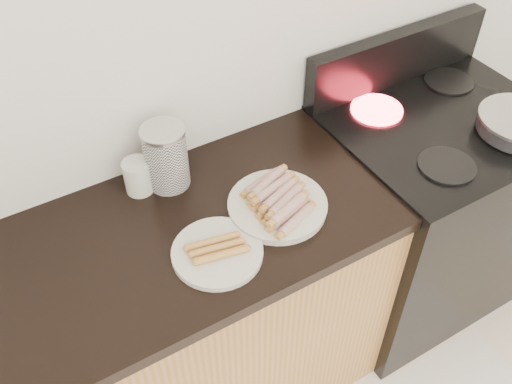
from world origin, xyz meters
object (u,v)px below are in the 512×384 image
stove (420,213)px  main_plate (277,206)px  side_plate (217,253)px  mug (138,176)px  canister (166,157)px

stove → main_plate: size_ratio=3.19×
side_plate → mug: bearing=103.3°
main_plate → mug: mug is taller
stove → main_plate: 0.85m
stove → mug: bearing=167.1°
side_plate → main_plate: bearing=15.3°
main_plate → mug: (-0.31, 0.28, 0.04)m
main_plate → mug: bearing=138.1°
side_plate → stove: bearing=6.5°
canister → mug: bearing=169.5°
stove → canister: size_ratio=4.49×
stove → side_plate: size_ratio=3.68×
side_plate → canister: 0.34m
stove → side_plate: bearing=-173.5°
side_plate → mug: mug is taller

